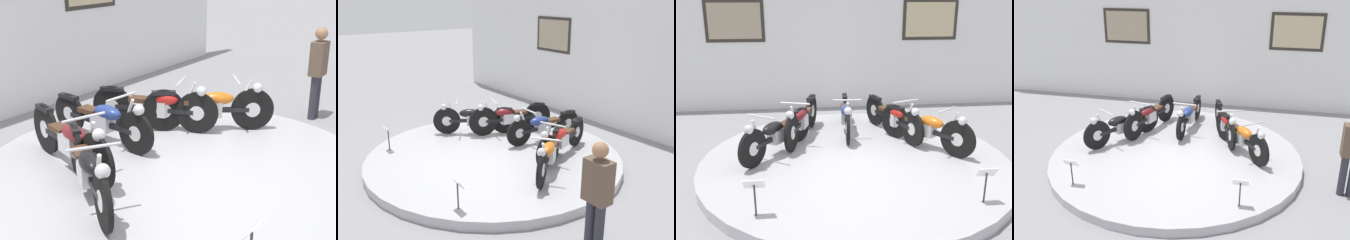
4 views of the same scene
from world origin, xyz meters
TOP-DOWN VIEW (x-y plane):
  - ground_plane at (0.00, 0.00)m, footprint 60.00×60.00m
  - display_platform at (0.00, 0.00)m, footprint 5.17×5.17m
  - motorcycle_black at (-1.32, 0.33)m, footprint 1.15×1.68m
  - motorcycle_maroon at (-0.89, 1.04)m, footprint 0.70×1.96m
  - motorcycle_blue at (-0.00, 1.32)m, footprint 0.54×1.95m
  - motorcycle_red at (0.89, 1.04)m, footprint 0.76×1.89m
  - motorcycle_orange at (1.32, 0.34)m, footprint 1.25×1.63m
  - info_placard_front_left at (-1.49, -1.66)m, footprint 0.26×0.11m
  - visitor_standing at (3.29, -0.62)m, footprint 0.36×0.22m

SIDE VIEW (x-z plane):
  - ground_plane at x=0.00m, z-range 0.00..0.00m
  - display_platform at x=0.00m, z-range 0.00..0.17m
  - info_placard_front_left at x=-1.49m, z-range 0.28..0.80m
  - motorcycle_blue at x=0.00m, z-range 0.15..0.93m
  - motorcycle_black at x=-1.32m, z-range 0.16..0.95m
  - motorcycle_red at x=0.89m, z-range 0.16..0.95m
  - motorcycle_orange at x=1.32m, z-range 0.16..0.96m
  - motorcycle_maroon at x=-0.89m, z-range 0.17..0.98m
  - visitor_standing at x=3.29m, z-range 0.10..1.69m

